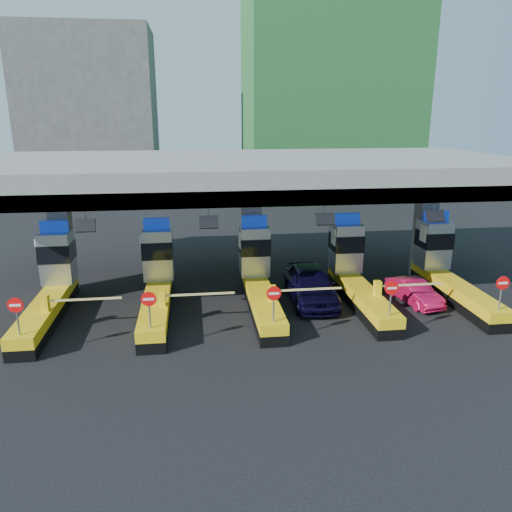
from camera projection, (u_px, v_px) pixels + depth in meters
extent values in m
plane|color=black|center=(259.00, 303.00, 25.27)|extent=(120.00, 120.00, 0.00)
cube|color=slate|center=(251.00, 172.00, 26.38)|extent=(28.00, 12.00, 1.50)
cube|color=#4C4C49|center=(267.00, 198.00, 21.07)|extent=(28.00, 0.60, 0.70)
cube|color=slate|center=(62.00, 242.00, 26.13)|extent=(1.00, 1.00, 5.50)
cube|color=slate|center=(251.00, 236.00, 27.36)|extent=(1.00, 1.00, 5.50)
cube|color=slate|center=(424.00, 231.00, 28.59)|extent=(1.00, 1.00, 5.50)
cylinder|color=slate|center=(85.00, 216.00, 20.31)|extent=(0.06, 0.06, 0.50)
cube|color=black|center=(85.00, 226.00, 20.22)|extent=(0.80, 0.38, 0.54)
cylinder|color=slate|center=(208.00, 213.00, 20.93)|extent=(0.06, 0.06, 0.50)
cube|color=black|center=(209.00, 222.00, 20.83)|extent=(0.80, 0.38, 0.54)
cylinder|color=slate|center=(324.00, 210.00, 21.54)|extent=(0.06, 0.06, 0.50)
cube|color=black|center=(325.00, 219.00, 21.45)|extent=(0.80, 0.38, 0.54)
cylinder|color=slate|center=(434.00, 207.00, 22.15)|extent=(0.06, 0.06, 0.50)
cube|color=black|center=(435.00, 216.00, 22.06)|extent=(0.80, 0.38, 0.54)
cube|color=black|center=(47.00, 316.00, 23.02)|extent=(1.20, 8.00, 0.50)
cube|color=#E5B70C|center=(46.00, 306.00, 22.88)|extent=(1.20, 8.00, 0.50)
cube|color=#9EA3A8|center=(58.00, 257.00, 25.12)|extent=(1.50, 1.50, 2.60)
cube|color=black|center=(57.00, 251.00, 25.01)|extent=(1.56, 1.56, 0.90)
cube|color=#0C2DBF|center=(54.00, 226.00, 24.68)|extent=(1.30, 0.35, 0.55)
cube|color=white|center=(38.00, 246.00, 24.54)|extent=(0.06, 0.70, 0.90)
cylinder|color=slate|center=(18.00, 319.00, 19.20)|extent=(0.07, 0.07, 1.30)
cylinder|color=red|center=(15.00, 305.00, 19.01)|extent=(0.60, 0.04, 0.60)
cube|color=white|center=(15.00, 305.00, 18.98)|extent=(0.42, 0.02, 0.10)
cube|color=#E5B70C|center=(45.00, 303.00, 21.62)|extent=(0.30, 0.35, 0.70)
cube|color=white|center=(84.00, 299.00, 21.79)|extent=(3.20, 0.08, 0.08)
cube|color=black|center=(157.00, 311.00, 23.64)|extent=(1.20, 8.00, 0.50)
cube|color=#E5B70C|center=(157.00, 301.00, 23.50)|extent=(1.20, 8.00, 0.50)
cube|color=#9EA3A8|center=(158.00, 253.00, 25.73)|extent=(1.50, 1.50, 2.60)
cube|color=black|center=(158.00, 248.00, 25.63)|extent=(1.56, 1.56, 0.90)
cube|color=#0C2DBF|center=(157.00, 224.00, 25.29)|extent=(1.30, 0.35, 0.55)
cube|color=white|center=(141.00, 242.00, 25.15)|extent=(0.06, 0.70, 0.90)
cylinder|color=slate|center=(150.00, 313.00, 19.82)|extent=(0.07, 0.07, 1.30)
cylinder|color=red|center=(149.00, 299.00, 19.62)|extent=(0.60, 0.04, 0.60)
cube|color=white|center=(149.00, 299.00, 19.60)|extent=(0.42, 0.02, 0.10)
cube|color=#E5B70C|center=(162.00, 298.00, 22.23)|extent=(0.30, 0.35, 0.70)
cube|color=white|center=(199.00, 294.00, 22.40)|extent=(3.20, 0.08, 0.08)
cube|color=black|center=(261.00, 306.00, 24.25)|extent=(1.20, 8.00, 0.50)
cube|color=#E5B70C|center=(261.00, 296.00, 24.11)|extent=(1.20, 8.00, 0.50)
cube|color=#9EA3A8|center=(254.00, 250.00, 26.34)|extent=(1.50, 1.50, 2.60)
cube|color=black|center=(254.00, 245.00, 26.24)|extent=(1.56, 1.56, 0.90)
cube|color=#0C2DBF|center=(254.00, 221.00, 25.90)|extent=(1.30, 0.35, 0.55)
cube|color=white|center=(240.00, 239.00, 25.76)|extent=(0.06, 0.70, 0.90)
cylinder|color=slate|center=(274.00, 307.00, 20.43)|extent=(0.07, 0.07, 1.30)
cylinder|color=red|center=(274.00, 293.00, 20.23)|extent=(0.60, 0.04, 0.60)
cube|color=white|center=(274.00, 294.00, 20.21)|extent=(0.42, 0.02, 0.10)
cube|color=#E5B70C|center=(273.00, 293.00, 22.84)|extent=(0.30, 0.35, 0.70)
cube|color=white|center=(308.00, 289.00, 23.02)|extent=(3.20, 0.08, 0.08)
cube|color=black|center=(361.00, 301.00, 24.86)|extent=(1.20, 8.00, 0.50)
cube|color=#E5B70C|center=(361.00, 292.00, 24.72)|extent=(1.20, 8.00, 0.50)
cube|color=#9EA3A8|center=(346.00, 247.00, 26.96)|extent=(1.50, 1.50, 2.60)
cube|color=black|center=(346.00, 242.00, 26.85)|extent=(1.56, 1.56, 0.90)
cube|color=#0C2DBF|center=(347.00, 218.00, 26.51)|extent=(1.30, 0.35, 0.55)
cube|color=white|center=(334.00, 236.00, 26.38)|extent=(0.06, 0.70, 0.90)
cylinder|color=slate|center=(390.00, 301.00, 21.04)|extent=(0.07, 0.07, 1.30)
cylinder|color=red|center=(392.00, 288.00, 20.85)|extent=(0.60, 0.04, 0.60)
cube|color=white|center=(392.00, 288.00, 20.82)|extent=(0.42, 0.02, 0.10)
cube|color=#E5B70C|center=(377.00, 288.00, 23.46)|extent=(0.30, 0.35, 0.70)
cube|color=white|center=(411.00, 285.00, 23.63)|extent=(3.20, 0.08, 0.08)
cube|color=black|center=(455.00, 297.00, 25.48)|extent=(1.20, 8.00, 0.50)
cube|color=#E5B70C|center=(456.00, 287.00, 25.34)|extent=(1.20, 8.00, 0.50)
cube|color=#9EA3A8|center=(433.00, 244.00, 27.57)|extent=(1.50, 1.50, 2.60)
cube|color=black|center=(434.00, 239.00, 27.47)|extent=(1.56, 1.56, 0.90)
cube|color=#0C2DBF|center=(436.00, 216.00, 27.13)|extent=(1.30, 0.35, 0.55)
cube|color=white|center=(423.00, 233.00, 26.99)|extent=(0.06, 0.70, 0.90)
cylinder|color=slate|center=(501.00, 296.00, 21.66)|extent=(0.07, 0.07, 1.30)
cylinder|color=red|center=(503.00, 283.00, 21.46)|extent=(0.60, 0.04, 0.60)
cube|color=white|center=(503.00, 283.00, 21.44)|extent=(0.42, 0.02, 0.10)
cube|color=#E5B70C|center=(477.00, 284.00, 24.07)|extent=(0.30, 0.35, 0.70)
cube|color=white|center=(509.00, 280.00, 24.24)|extent=(3.20, 0.08, 0.08)
cube|color=#1E5926|center=(330.00, 66.00, 53.30)|extent=(18.00, 12.00, 28.00)
cube|color=#4C4C49|center=(91.00, 114.00, 55.32)|extent=(14.00, 10.00, 18.00)
imported|color=black|center=(311.00, 284.00, 25.28)|extent=(2.29, 5.43, 1.83)
imported|color=#B80E3D|center=(414.00, 292.00, 25.17)|extent=(1.90, 3.74, 1.18)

